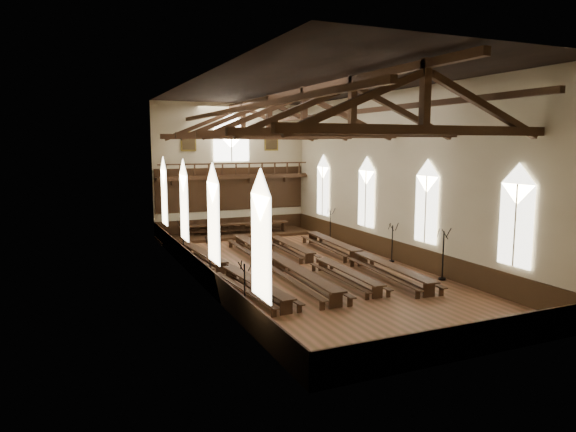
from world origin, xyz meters
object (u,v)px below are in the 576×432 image
object	(u,v)px
refectory_row_a	(225,268)
candelabrum_left_mid	(210,270)
refectory_row_d	(359,255)
candelabrum_left_far	(183,248)
candelabrum_right_far	(330,230)
refectory_row_c	(316,258)
high_table	(234,225)
candelabrum_right_near	(443,264)
refectory_row_b	(277,260)
dais	(235,235)
candelabrum_left_near	(245,300)
candelabrum_right_mid	(392,250)

from	to	relation	value
refectory_row_a	candelabrum_left_mid	xyz separation A→B (m)	(-1.07, -1.00, 0.22)
refectory_row_d	candelabrum_left_far	xyz separation A→B (m)	(-9.05, 5.25, 0.18)
candelabrum_left_mid	candelabrum_right_far	world-z (taller)	candelabrum_left_mid
candelabrum_right_far	refectory_row_c	bearing A→B (deg)	-123.88
refectory_row_d	refectory_row_c	bearing A→B (deg)	171.59
candelabrum_left_far	candelabrum_right_far	world-z (taller)	candelabrum_left_far
refectory_row_a	refectory_row_c	bearing A→B (deg)	2.06
high_table	candelabrum_left_mid	world-z (taller)	candelabrum_left_mid
refectory_row_d	candelabrum_left_mid	size ratio (longest dim) A/B	6.02
candelabrum_right_far	candelabrum_left_mid	bearing A→B (deg)	-143.91
candelabrum_left_far	candelabrum_right_near	size ratio (longest dim) A/B	0.90
refectory_row_b	high_table	distance (m)	11.11
dais	candelabrum_right_near	xyz separation A→B (m)	(5.88, -16.28, 0.71)
refectory_row_b	refectory_row_d	world-z (taller)	refectory_row_b
candelabrum_left_near	candelabrum_right_far	size ratio (longest dim) A/B	1.00
refectory_row_b	candelabrum_right_far	xyz separation A→B (m)	(6.98, 6.80, 0.13)
candelabrum_right_near	candelabrum_right_mid	xyz separation A→B (m)	(-0.00, 4.40, -0.11)
refectory_row_c	refectory_row_d	xyz separation A→B (m)	(2.58, -0.38, 0.07)
dais	candelabrum_left_near	size ratio (longest dim) A/B	4.93
dais	candelabrum_left_mid	bearing A→B (deg)	-112.92
candelabrum_left_far	refectory_row_a	bearing A→B (deg)	-78.12
refectory_row_b	refectory_row_d	size ratio (longest dim) A/B	1.02
candelabrum_left_far	candelabrum_right_mid	size ratio (longest dim) A/B	1.04
refectory_row_a	candelabrum_left_near	xyz separation A→B (m)	(-1.07, -6.24, 0.18)
candelabrum_left_near	refectory_row_a	bearing A→B (deg)	80.31
dais	candelabrum_right_far	distance (m)	7.28
candelabrum_left_far	high_table	bearing A→B (deg)	50.25
candelabrum_left_far	candelabrum_right_far	distance (m)	11.28
refectory_row_d	dais	bearing A→B (deg)	108.36
refectory_row_c	candelabrum_right_near	xyz separation A→B (m)	(4.63, -5.13, 0.33)
refectory_row_a	high_table	size ratio (longest dim) A/B	1.70
dais	refectory_row_d	bearing A→B (deg)	-71.64
candelabrum_left_mid	dais	bearing A→B (deg)	67.08
refectory_row_c	candelabrum_left_mid	xyz separation A→B (m)	(-6.47, -1.20, 0.25)
high_table	candelabrum_left_far	distance (m)	8.16
candelabrum_right_mid	candelabrum_left_near	bearing A→B (deg)	-152.78
refectory_row_c	dais	bearing A→B (deg)	96.40
refectory_row_c	candelabrum_left_near	world-z (taller)	candelabrum_left_near
refectory_row_d	candelabrum_right_near	distance (m)	5.18
refectory_row_d	candelabrum_left_mid	bearing A→B (deg)	-174.85
candelabrum_left_mid	candelabrum_right_far	bearing A→B (deg)	36.09
dais	high_table	world-z (taller)	high_table
candelabrum_right_far	candelabrum_right_near	bearing A→B (deg)	-90.00
refectory_row_a	high_table	bearing A→B (deg)	69.89
dais	candelabrum_left_mid	size ratio (longest dim) A/B	4.70
candelabrum_right_far	candelabrum_left_far	bearing A→B (deg)	-169.68
refectory_row_a	candelabrum_left_near	world-z (taller)	candelabrum_left_near
refectory_row_b	dais	size ratio (longest dim) A/B	1.30
refectory_row_a	refectory_row_d	world-z (taller)	refectory_row_d
dais	candelabrum_left_near	world-z (taller)	candelabrum_left_near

